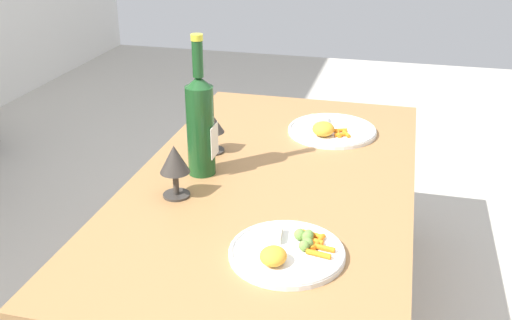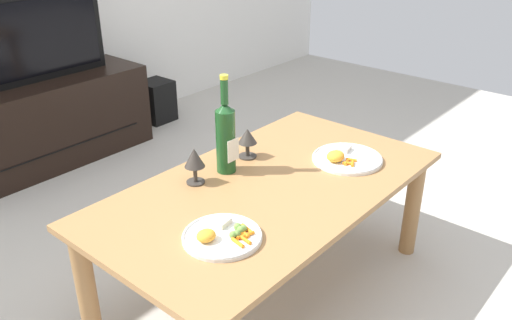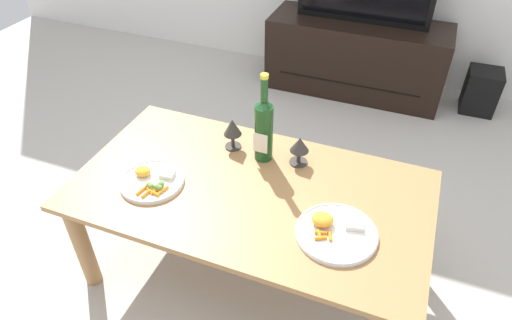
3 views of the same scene
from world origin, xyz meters
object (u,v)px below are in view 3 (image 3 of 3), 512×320
Objects in this scene: tv_stand at (356,57)px; dinner_plate_left at (152,181)px; floor_speaker at (481,91)px; goblet_right at (300,146)px; wine_bottle at (264,127)px; dining_table at (250,202)px; dinner_plate_right at (335,231)px; goblet_left at (232,129)px.

tv_stand is 4.79× the size of dinner_plate_left.
floor_speaker is 2.33× the size of goblet_right.
wine_bottle is (-0.96, -1.63, 0.50)m from floor_speaker.
wine_bottle reaches higher than goblet_right.
goblet_right is 0.50× the size of dinner_plate_left.
dinner_plate_left reaches higher than dining_table.
wine_bottle reaches higher than dinner_plate_right.
wine_bottle reaches higher than tv_stand.
dining_table is 4.81× the size of dinner_plate_right.
goblet_left reaches higher than goblet_right.
dinner_plate_left is (-0.45, -1.92, 0.25)m from tv_stand.
dining_table is 0.40m from dinner_plate_left.
dinner_plate_left is at bearing -121.17° from goblet_left.
tv_stand is 1.64m from goblet_left.
dinner_plate_right is at bearing -81.52° from tv_stand.
floor_speaker is at bearing 62.70° from dining_table.
goblet_left is at bearing -99.00° from tv_stand.
goblet_right is at bearing -0.00° from goblet_left.
wine_bottle is at bearing -93.61° from tv_stand.
wine_bottle is 0.52m from dinner_plate_right.
tv_stand is 9.64× the size of goblet_right.
goblet_left is 0.30m from goblet_right.
wine_bottle is 2.75× the size of goblet_left.
dinner_plate_left is (-0.50, -0.34, -0.07)m from goblet_right.
dinner_plate_left is at bearing -146.21° from goblet_right.
wine_bottle is (-0.02, 0.20, 0.23)m from dining_table.
dinner_plate_right is at bearing -16.76° from dining_table.
goblet_right reaches higher than dining_table.
goblet_right is at bearing 59.57° from dining_table.
floor_speaker is 2.01m from goblet_left.
wine_bottle is at bearing 95.51° from dining_table.
dining_table is 10.94× the size of goblet_right.
dining_table is at bearing -118.15° from floor_speaker.
goblet_right is (0.13, 0.22, 0.16)m from dining_table.
floor_speaker is at bearing 73.40° from dinner_plate_right.
goblet_left is at bearing -125.52° from floor_speaker.
dinner_plate_left is at bearing -179.67° from dinner_plate_right.
wine_bottle is 1.36× the size of dinner_plate_right.
wine_bottle is 0.49m from dinner_plate_left.
floor_speaker is 2.06m from dinner_plate_right.
dinner_plate_left is (-1.32, -1.95, 0.36)m from floor_speaker.
dinner_plate_right is at bearing 0.33° from dinner_plate_left.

